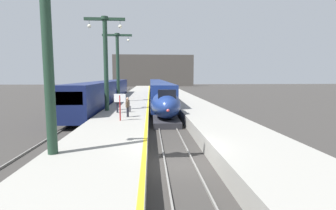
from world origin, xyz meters
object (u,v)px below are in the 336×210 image
object	(u,v)px
passenger_near_edge	(117,102)
passenger_mid_platform	(128,106)
departure_info_board	(120,102)
highspeed_train_main	(158,90)
station_column_near	(48,31)
station_column_far	(118,61)
regional_train_adjacent	(107,92)
station_column_mid	(106,55)
rolling_suitcase	(129,109)

from	to	relation	value
passenger_near_edge	passenger_mid_platform	bearing A→B (deg)	-65.37
passenger_mid_platform	departure_info_board	xyz separation A→B (m)	(-0.43, -1.78, 0.52)
highspeed_train_main	departure_info_board	xyz separation A→B (m)	(-3.86, -28.50, 0.60)
station_column_near	passenger_mid_platform	size ratio (longest dim) A/B	5.22
passenger_mid_platform	station_column_far	bearing A→B (deg)	100.19
regional_train_adjacent	passenger_near_edge	xyz separation A→B (m)	(3.46, -14.70, -0.09)
passenger_mid_platform	departure_info_board	bearing A→B (deg)	-103.68
station_column_near	passenger_near_edge	bearing A→B (deg)	84.68
station_column_near	station_column_mid	bearing A→B (deg)	90.23
rolling_suitcase	regional_train_adjacent	bearing A→B (deg)	107.42
station_column_mid	departure_info_board	distance (m)	7.62
station_column_far	regional_train_adjacent	bearing A→B (deg)	121.47
station_column_mid	rolling_suitcase	world-z (taller)	station_column_mid
station_column_near	departure_info_board	distance (m)	9.55
regional_train_adjacent	rolling_suitcase	xyz separation A→B (m)	(4.51, -14.36, -0.77)
highspeed_train_main	station_column_far	world-z (taller)	station_column_far
passenger_mid_platform	regional_train_adjacent	bearing A→B (deg)	105.07
station_column_mid	station_column_near	bearing A→B (deg)	-89.77
station_column_near	station_column_mid	distance (m)	14.58
station_column_near	passenger_near_edge	size ratio (longest dim) A/B	5.22
passenger_mid_platform	departure_info_board	world-z (taller)	departure_info_board
passenger_near_edge	rolling_suitcase	bearing A→B (deg)	18.02
highspeed_train_main	passenger_near_edge	world-z (taller)	highspeed_train_main
station_column_far	passenger_near_edge	bearing A→B (deg)	-83.53
station_column_mid	passenger_near_edge	distance (m)	5.07
regional_train_adjacent	station_column_mid	bearing A→B (deg)	-80.42
highspeed_train_main	passenger_near_edge	xyz separation A→B (m)	(-4.64, -24.07, 0.08)
rolling_suitcase	departure_info_board	size ratio (longest dim) A/B	0.46
departure_info_board	station_column_mid	bearing A→B (deg)	108.49
station_column_mid	highspeed_train_main	bearing A→B (deg)	75.24
regional_train_adjacent	station_column_near	bearing A→B (deg)	-85.32
highspeed_train_main	rolling_suitcase	xyz separation A→B (m)	(-3.59, -23.73, -0.61)
rolling_suitcase	highspeed_train_main	bearing A→B (deg)	81.39
highspeed_train_main	departure_info_board	size ratio (longest dim) A/B	26.53
regional_train_adjacent	station_column_mid	xyz separation A→B (m)	(2.20, -13.03, 4.52)
highspeed_train_main	station_column_near	world-z (taller)	station_column_near
highspeed_train_main	station_column_far	size ratio (longest dim) A/B	6.08
highspeed_train_main	station_column_near	distance (m)	37.70
passenger_near_edge	station_column_far	bearing A→B (deg)	96.47
passenger_near_edge	station_column_near	bearing A→B (deg)	-95.32
highspeed_train_main	departure_info_board	bearing A→B (deg)	-97.71
station_column_near	passenger_mid_platform	xyz separation A→B (m)	(2.41, 10.26, -4.44)
rolling_suitcase	station_column_far	bearing A→B (deg)	102.08
passenger_near_edge	passenger_mid_platform	size ratio (longest dim) A/B	1.00
station_column_mid	departure_info_board	xyz separation A→B (m)	(2.04, -6.10, -4.10)
regional_train_adjacent	station_column_near	world-z (taller)	station_column_near
regional_train_adjacent	station_column_far	distance (m)	6.15
passenger_mid_platform	departure_info_board	size ratio (longest dim) A/B	0.80
passenger_mid_platform	station_column_mid	bearing A→B (deg)	119.80
departure_info_board	passenger_near_edge	bearing A→B (deg)	100.00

